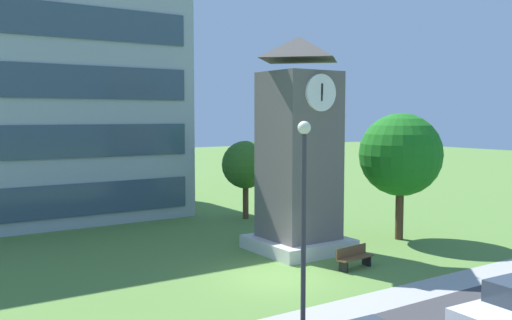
# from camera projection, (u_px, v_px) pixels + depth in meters

# --- Properties ---
(ground_plane) EXTENTS (160.00, 160.00, 0.00)m
(ground_plane) POSITION_uv_depth(u_px,v_px,m) (277.00, 277.00, 21.44)
(ground_plane) COLOR #567F38
(kerb_strip) EXTENTS (120.00, 1.60, 0.01)m
(kerb_strip) POSITION_uv_depth(u_px,v_px,m) (351.00, 308.00, 18.01)
(kerb_strip) COLOR #9E9E99
(kerb_strip) RESTS_ON ground
(office_building) EXTENTS (17.86, 15.72, 16.00)m
(office_building) POSITION_uv_depth(u_px,v_px,m) (12.00, 87.00, 35.51)
(office_building) COLOR #9EA8B2
(office_building) RESTS_ON ground
(clock_tower) EXTENTS (3.94, 3.94, 9.72)m
(clock_tower) POSITION_uv_depth(u_px,v_px,m) (299.00, 157.00, 25.42)
(clock_tower) COLOR #605B56
(clock_tower) RESTS_ON ground
(park_bench) EXTENTS (1.85, 0.70, 0.88)m
(park_bench) POSITION_uv_depth(u_px,v_px,m) (354.00, 257.00, 22.67)
(park_bench) COLOR brown
(park_bench) RESTS_ON ground
(street_lamp) EXTENTS (0.36, 0.36, 6.05)m
(street_lamp) POSITION_uv_depth(u_px,v_px,m) (304.00, 207.00, 15.12)
(street_lamp) COLOR #333338
(street_lamp) RESTS_ON ground
(tree_by_building) EXTENTS (4.12, 4.12, 6.32)m
(tree_by_building) POSITION_uv_depth(u_px,v_px,m) (401.00, 155.00, 27.74)
(tree_by_building) COLOR #513823
(tree_by_building) RESTS_ON ground
(tree_near_tower) EXTENTS (2.85, 2.85, 4.69)m
(tree_near_tower) POSITION_uv_depth(u_px,v_px,m) (246.00, 165.00, 33.39)
(tree_near_tower) COLOR #513823
(tree_near_tower) RESTS_ON ground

